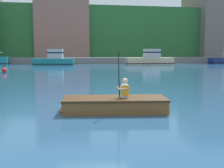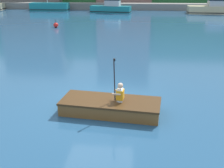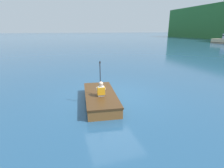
% 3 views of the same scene
% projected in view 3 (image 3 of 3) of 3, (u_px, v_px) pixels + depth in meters
% --- Properties ---
extents(ground_plane, '(300.00, 300.00, 0.00)m').
position_uv_depth(ground_plane, '(114.00, 97.00, 7.89)').
color(ground_plane, navy).
extents(rowboat_foreground, '(3.25, 1.56, 0.42)m').
position_uv_depth(rowboat_foreground, '(100.00, 97.00, 7.19)').
color(rowboat_foreground, brown).
rests_on(rowboat_foreground, ground).
extents(person_paddler, '(0.36, 0.38, 1.33)m').
position_uv_depth(person_paddler, '(101.00, 89.00, 6.74)').
color(person_paddler, silver).
rests_on(person_paddler, rowboat_foreground).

